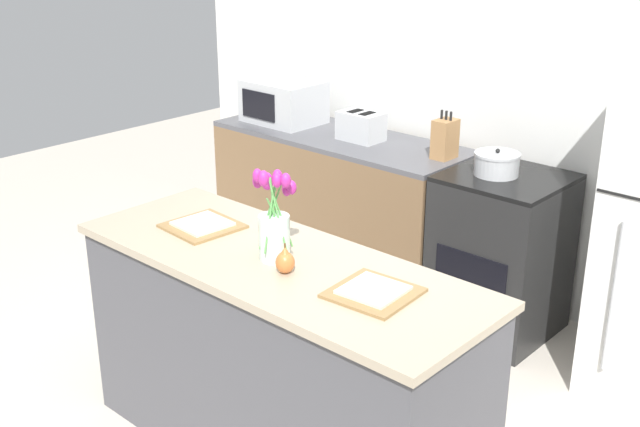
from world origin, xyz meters
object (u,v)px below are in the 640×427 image
Objects in this scene: plate_setting_right at (373,292)px; plate_setting_left at (203,225)px; toaster at (361,126)px; stove_range at (500,254)px; microwave at (283,101)px; pear_figurine at (285,261)px; knife_block at (445,139)px; cooking_pot at (497,164)px; flower_vase at (274,224)px.

plate_setting_left is at bearing 180.00° from plate_setting_right.
plate_setting_left is 1.65m from toaster.
stove_range is at bearing 103.16° from plate_setting_right.
microwave reaches higher than stove_range.
plate_setting_right is at bearing -49.20° from toaster.
knife_block is (-0.43, 1.70, 0.04)m from pear_figurine.
plate_setting_right is 1.09× the size of toaster.
toaster is 1.17× the size of cooking_pot.
flower_vase is 3.23× the size of pear_figurine.
stove_range is 0.70m from knife_block.
cooking_pot is at bearing -151.30° from stove_range.
flower_vase is at bearing -60.97° from toaster.
stove_range is 2.94× the size of plate_setting_left.
plate_setting_right is (0.94, 0.00, 0.00)m from plate_setting_left.
knife_block is at bearing 116.08° from plate_setting_right.
knife_block is at bearing 104.29° from pear_figurine.
knife_block reaches higher than plate_setting_left.
toaster is at bearing 177.93° from cooking_pot.
plate_setting_left is at bearing -109.81° from stove_range.
flower_vase is 1.67m from knife_block.
flower_vase is 1.44× the size of knife_block.
plate_setting_right is at bearing 13.09° from pear_figurine.
cooking_pot reaches higher than plate_setting_right.
plate_setting_right is (0.36, 0.08, -0.04)m from pear_figurine.
plate_setting_right is 0.64× the size of microwave.
cooking_pot is at bearing -9.71° from knife_block.
stove_range is 1.75m from pear_figurine.
flower_vase is 1.62× the size of cooking_pot.
microwave reaches higher than plate_setting_right.
pear_figurine reaches higher than stove_range.
knife_block is at bearing 2.85° from toaster.
flower_vase is at bearing 152.56° from pear_figurine.
flower_vase is 0.50m from plate_setting_right.
cooking_pot is (-0.42, 1.55, 0.02)m from plate_setting_right.
plate_setting_right is at bearing 2.60° from flower_vase.
microwave is at bearing 133.82° from flower_vase.
plate_setting_right is (0.48, 0.02, -0.14)m from flower_vase.
microwave reaches higher than plate_setting_left.
flower_vase is at bearing -93.82° from stove_range.
stove_range is 1.75m from plate_setting_left.
pear_figurine is at bearing -166.91° from plate_setting_right.
plate_setting_left is (-0.57, -1.58, 0.49)m from stove_range.
plate_setting_left is (-0.58, 0.08, -0.04)m from pear_figurine.
toaster is 0.65m from microwave.
plate_setting_left is at bearing 171.85° from pear_figurine.
cooking_pot is (-0.06, 1.64, -0.01)m from pear_figurine.
toaster is at bearing -177.15° from knife_block.
toaster reaches higher than pear_figurine.
plate_setting_left is 1.63m from knife_block.
stove_range is 3.33× the size of knife_block.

